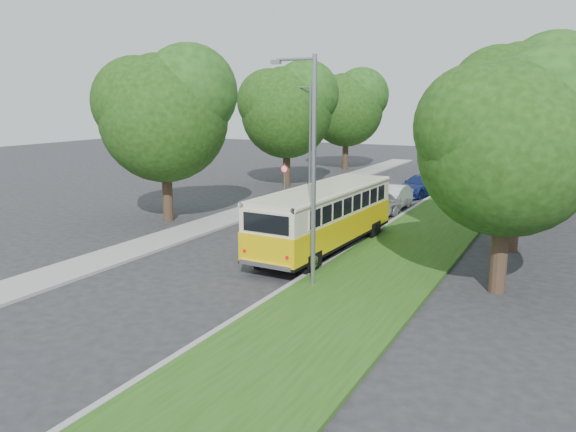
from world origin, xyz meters
The scene contains 13 objects.
ground centered at (0.00, 0.00, 0.00)m, with size 120.00×120.00×0.00m, color #252528.
curb centered at (3.60, 5.00, 0.07)m, with size 0.20×70.00×0.15m, color gray.
grass_verge centered at (5.95, 5.00, 0.07)m, with size 4.50×70.00×0.13m, color #234C14.
sidewalk centered at (-4.80, 5.00, 0.06)m, with size 2.20×70.00×0.12m, color gray.
treeline centered at (3.15, 17.99, 5.93)m, with size 24.27×41.91×9.46m.
lamppost_near centered at (4.21, -2.50, 4.37)m, with size 1.71×0.16×8.00m.
lamppost_far centered at (-4.70, 16.00, 4.12)m, with size 1.71×0.16×7.50m.
warning_sign centered at (-4.50, 11.98, 1.71)m, with size 0.56×0.10×2.50m.
vintage_bus centered at (2.67, 2.14, 1.44)m, with size 2.50×9.71×2.88m, color yellow, non-canonical shape.
car_silver centered at (2.27, 9.61, 0.76)m, with size 1.80×4.48×1.53m, color #A8A7AC.
car_white centered at (2.41, 12.51, 0.74)m, with size 1.56×4.48×1.47m, color silver.
car_blue centered at (2.71, 18.52, 0.71)m, with size 1.99×4.89×1.42m, color navy.
car_grey centered at (3.00, 26.59, 0.69)m, with size 2.28×4.95×1.38m, color #525559.
Camera 1 is at (12.29, -19.72, 6.55)m, focal length 35.00 mm.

